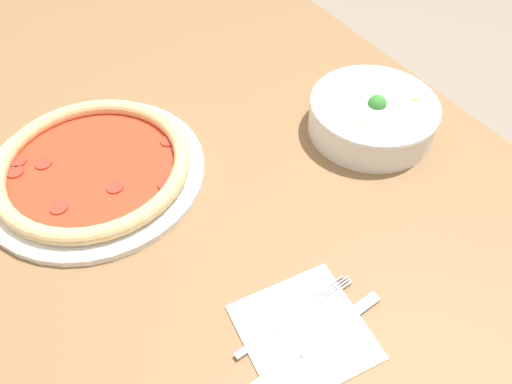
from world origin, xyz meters
TOP-DOWN VIEW (x-y plane):
  - ground_plane at (0.00, 0.00)m, footprint 8.00×8.00m
  - dining_table at (0.00, 0.00)m, footprint 1.36×0.87m
  - pizza at (0.03, -0.20)m, footprint 0.35×0.35m
  - bowl at (0.18, 0.25)m, footprint 0.22×0.22m
  - napkin at (0.43, -0.07)m, footprint 0.17×0.17m
  - fork at (0.40, -0.07)m, footprint 0.03×0.18m
  - knife at (0.45, -0.08)m, footprint 0.03×0.22m

SIDE VIEW (x-z plane):
  - ground_plane at x=0.00m, z-range 0.00..0.00m
  - dining_table at x=0.00m, z-range 0.28..1.05m
  - napkin at x=0.43m, z-range 0.77..0.77m
  - knife at x=0.45m, z-range 0.77..0.77m
  - fork at x=0.40m, z-range 0.77..0.77m
  - pizza at x=0.03m, z-range 0.76..0.80m
  - bowl at x=0.18m, z-range 0.76..0.84m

